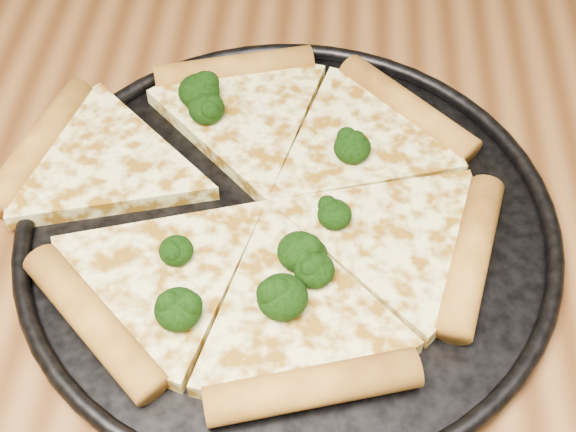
{
  "coord_description": "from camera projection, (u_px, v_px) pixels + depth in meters",
  "views": [
    {
      "loc": [
        0.09,
        -0.22,
        1.21
      ],
      "look_at": [
        0.07,
        0.13,
        0.77
      ],
      "focal_mm": 48.49,
      "sensor_mm": 36.0,
      "label": 1
    }
  ],
  "objects": [
    {
      "name": "pizza",
      "position": [
        259.0,
        200.0,
        0.58
      ],
      "size": [
        0.39,
        0.35,
        0.03
      ],
      "rotation": [
        0.0,
        0.0,
        0.27
      ],
      "color": "#F8F398",
      "rests_on": "pizza_pan"
    },
    {
      "name": "pizza_pan",
      "position": [
        288.0,
        223.0,
        0.57
      ],
      "size": [
        0.4,
        0.4,
        0.02
      ],
      "color": "black",
      "rests_on": "dining_table"
    },
    {
      "name": "broccoli_florets",
      "position": [
        259.0,
        210.0,
        0.55
      ],
      "size": [
        0.16,
        0.24,
        0.03
      ],
      "color": "black",
      "rests_on": "pizza"
    }
  ]
}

